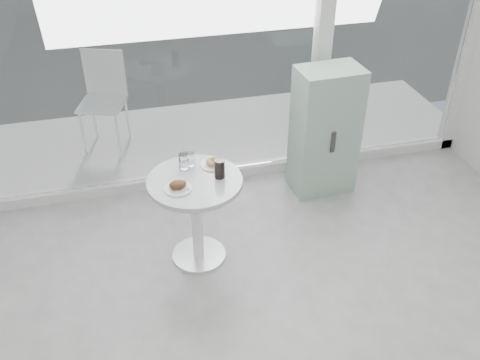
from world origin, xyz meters
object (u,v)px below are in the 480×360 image
object	(u,v)px
main_table	(196,203)
plate_fritter	(178,186)
patio_chair	(103,94)
plate_donut	(214,163)
mint_cabinet	(325,132)
water_tumbler_a	(184,162)
cola_glass	(220,169)
water_tumbler_b	(191,160)

from	to	relation	value
main_table	plate_fritter	bearing A→B (deg)	-146.26
patio_chair	plate_donut	xyz separation A→B (m)	(0.79, -1.83, 0.17)
mint_cabinet	water_tumbler_a	world-z (taller)	mint_cabinet
mint_cabinet	plate_fritter	distance (m)	1.68
patio_chair	plate_donut	size ratio (longest dim) A/B	4.93
main_table	patio_chair	size ratio (longest dim) A/B	0.76
main_table	plate_donut	distance (m)	0.34
main_table	cola_glass	size ratio (longest dim) A/B	5.09
plate_donut	cola_glass	xyz separation A→B (m)	(0.01, -0.17, 0.05)
patio_chair	cola_glass	xyz separation A→B (m)	(0.80, -2.00, 0.22)
cola_glass	water_tumbler_a	bearing A→B (deg)	142.36
patio_chair	mint_cabinet	bearing A→B (deg)	-14.30
mint_cabinet	patio_chair	size ratio (longest dim) A/B	1.21
plate_donut	cola_glass	size ratio (longest dim) A/B	1.36
patio_chair	plate_fritter	bearing A→B (deg)	-57.98
plate_fritter	cola_glass	world-z (taller)	cola_glass
water_tumbler_b	plate_fritter	bearing A→B (deg)	-116.19
mint_cabinet	water_tumbler_a	bearing A→B (deg)	-162.51
plate_donut	water_tumbler_b	distance (m)	0.18
patio_chair	plate_fritter	world-z (taller)	patio_chair
plate_donut	mint_cabinet	bearing A→B (deg)	25.17
water_tumbler_a	cola_glass	xyz separation A→B (m)	(0.24, -0.19, 0.02)
mint_cabinet	plate_donut	size ratio (longest dim) A/B	5.99
plate_fritter	cola_glass	xyz separation A→B (m)	(0.33, 0.08, 0.05)
plate_donut	water_tumbler_b	bearing A→B (deg)	165.51
main_table	plate_donut	xyz separation A→B (m)	(0.18, 0.16, 0.24)
patio_chair	cola_glass	bearing A→B (deg)	-49.02
water_tumbler_a	mint_cabinet	bearing A→B (deg)	20.87
mint_cabinet	plate_fritter	bearing A→B (deg)	-155.04
mint_cabinet	water_tumbler_a	distance (m)	1.50
plate_donut	water_tumbler_b	size ratio (longest dim) A/B	1.88
mint_cabinet	patio_chair	bearing A→B (deg)	143.16
plate_fritter	plate_donut	xyz separation A→B (m)	(0.31, 0.25, -0.01)
water_tumbler_b	cola_glass	bearing A→B (deg)	-49.88
main_table	water_tumbler_b	xyz separation A→B (m)	(0.01, 0.20, 0.27)
plate_donut	water_tumbler_b	world-z (taller)	water_tumbler_b
mint_cabinet	cola_glass	xyz separation A→B (m)	(-1.14, -0.71, 0.23)
mint_cabinet	water_tumbler_a	xyz separation A→B (m)	(-1.38, -0.53, 0.21)
main_table	mint_cabinet	xyz separation A→B (m)	(1.33, 0.70, 0.06)
patio_chair	plate_fritter	distance (m)	2.14
patio_chair	cola_glass	distance (m)	2.16
water_tumbler_b	mint_cabinet	bearing A→B (deg)	20.63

